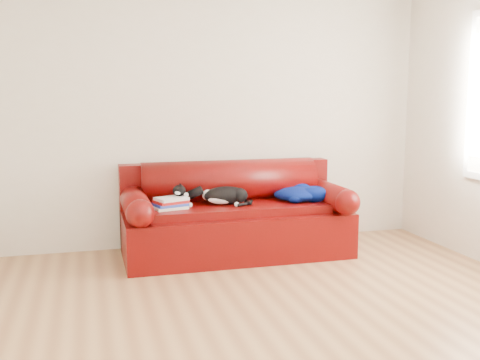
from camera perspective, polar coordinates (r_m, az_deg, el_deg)
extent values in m
plane|color=brown|center=(3.99, 2.95, -13.52)|extent=(4.50, 4.50, 0.00)
cube|color=beige|center=(5.63, -3.40, 6.53)|extent=(4.50, 0.02, 2.60)
cube|color=beige|center=(1.92, 22.42, 1.95)|extent=(4.50, 0.02, 2.60)
cube|color=#360302|center=(5.34, -0.43, -5.40)|extent=(2.10, 0.90, 0.42)
cube|color=#360302|center=(5.24, -0.29, -2.98)|extent=(1.66, 0.62, 0.10)
cylinder|color=black|center=(4.92, -10.06, -9.00)|extent=(0.06, 0.06, 0.05)
cylinder|color=black|center=(5.40, 10.15, -7.40)|extent=(0.06, 0.06, 0.05)
cylinder|color=black|center=(5.55, -10.71, -6.98)|extent=(0.06, 0.06, 0.05)
cylinder|color=black|center=(5.98, 7.42, -5.77)|extent=(0.06, 0.06, 0.05)
cube|color=#360302|center=(5.63, -1.38, -2.42)|extent=(2.10, 0.18, 0.85)
cylinder|color=#360302|center=(5.48, -1.11, -0.02)|extent=(1.70, 0.40, 0.40)
cylinder|color=#360302|center=(5.11, -10.56, -2.39)|extent=(0.24, 0.88, 0.24)
sphere|color=#360302|center=(4.68, -10.09, -3.38)|extent=(0.24, 0.24, 0.24)
cylinder|color=#360302|center=(5.58, 8.84, -1.43)|extent=(0.24, 0.88, 0.24)
sphere|color=#360302|center=(5.19, 10.83, -2.24)|extent=(0.24, 0.24, 0.24)
cube|color=beige|center=(5.06, -7.07, -2.74)|extent=(0.33, 0.28, 0.02)
cube|color=white|center=(5.06, -7.07, -2.74)|extent=(0.31, 0.26, 0.02)
cube|color=#213CB8|center=(5.05, -7.07, -2.47)|extent=(0.32, 0.28, 0.02)
cube|color=white|center=(5.05, -7.07, -2.47)|extent=(0.31, 0.26, 0.02)
cube|color=#A21312|center=(5.05, -7.08, -2.19)|extent=(0.32, 0.28, 0.02)
cube|color=white|center=(5.05, -7.08, -2.19)|extent=(0.31, 0.27, 0.02)
cube|color=white|center=(5.04, -7.08, -1.91)|extent=(0.32, 0.28, 0.02)
cube|color=white|center=(5.04, -7.08, -1.91)|extent=(0.30, 0.27, 0.02)
ellipsoid|color=black|center=(5.20, -1.49, -1.57)|extent=(0.46, 0.35, 0.17)
ellipsoid|color=silver|center=(5.16, -1.75, -2.00)|extent=(0.31, 0.22, 0.11)
ellipsoid|color=silver|center=(5.20, -3.26, -1.54)|extent=(0.14, 0.14, 0.10)
ellipsoid|color=black|center=(5.20, -0.12, -1.71)|extent=(0.21, 0.21, 0.14)
ellipsoid|color=black|center=(5.23, -4.37, -0.94)|extent=(0.15, 0.15, 0.10)
ellipsoid|color=silver|center=(5.20, -4.49, -1.16)|extent=(0.07, 0.07, 0.04)
sphere|color=#BF7272|center=(5.19, -4.62, -1.14)|extent=(0.01, 0.01, 0.01)
cone|color=black|center=(5.19, -4.29, -0.47)|extent=(0.06, 0.05, 0.05)
cone|color=black|center=(5.25, -4.18, -0.37)|extent=(0.06, 0.05, 0.05)
cylinder|color=black|center=(5.17, 0.82, -2.27)|extent=(0.04, 0.14, 0.04)
sphere|color=silver|center=(5.20, -3.67, -2.31)|extent=(0.04, 0.04, 0.04)
sphere|color=silver|center=(5.10, -0.34, -2.49)|extent=(0.04, 0.04, 0.04)
ellipsoid|color=#021141|center=(5.42, 5.94, -1.37)|extent=(0.49, 0.46, 0.14)
ellipsoid|color=#021141|center=(5.38, 7.55, -1.35)|extent=(0.30, 0.27, 0.16)
ellipsoid|color=#021141|center=(5.48, 4.77, -1.42)|extent=(0.31, 0.34, 0.10)
ellipsoid|color=#021141|center=(5.54, 6.21, -1.04)|extent=(0.25, 0.21, 0.16)
ellipsoid|color=#021141|center=(5.31, 5.64, -1.75)|extent=(0.20, 0.21, 0.10)
ellipsoid|color=#B4B8C6|center=(5.35, 6.81, -1.29)|extent=(0.20, 0.11, 0.04)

